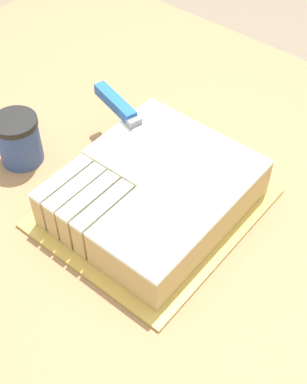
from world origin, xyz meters
TOP-DOWN VIEW (x-y plane):
  - ground_plane at (0.00, 0.00)m, footprint 8.00×8.00m
  - countertop at (0.00, 0.00)m, footprint 1.40×1.10m
  - cake_board at (0.06, -0.03)m, footprint 0.32×0.36m
  - cake at (0.06, -0.03)m, footprint 0.27×0.32m
  - knife at (-0.08, 0.06)m, footprint 0.32×0.11m
  - coffee_cup at (-0.22, -0.09)m, footprint 0.08×0.08m

SIDE VIEW (x-z plane):
  - ground_plane at x=0.00m, z-range 0.00..0.00m
  - countertop at x=0.00m, z-range 0.00..0.89m
  - cake_board at x=0.06m, z-range 0.89..0.90m
  - cake at x=0.06m, z-range 0.90..0.97m
  - coffee_cup at x=-0.22m, z-range 0.89..0.99m
  - knife at x=-0.08m, z-range 0.97..0.99m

